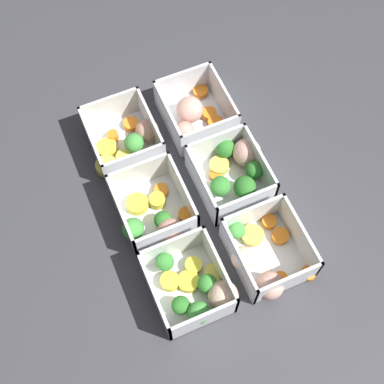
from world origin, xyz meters
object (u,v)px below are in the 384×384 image
at_px(container_far_right, 128,140).
at_px(container_near_center, 235,170).
at_px(container_near_right, 194,114).
at_px(container_far_center, 155,214).
at_px(container_far_left, 196,288).
at_px(container_near_left, 264,257).

bearing_deg(container_far_right, container_near_center, -131.62).
xyz_separation_m(container_near_right, container_far_right, (-0.00, 0.13, -0.00)).
relative_size(container_far_center, container_far_right, 1.05).
bearing_deg(container_far_right, container_near_right, -88.01).
bearing_deg(container_far_center, container_near_right, -41.47).
bearing_deg(container_far_right, container_far_left, -179.28).
height_order(container_far_center, container_far_right, same).
relative_size(container_near_left, container_far_right, 1.07).
relative_size(container_near_left, container_near_right, 1.11).
relative_size(container_near_right, container_far_right, 0.96).
xyz_separation_m(container_near_center, container_near_right, (0.14, 0.02, -0.00)).
xyz_separation_m(container_near_left, container_far_left, (-0.00, 0.12, 0.00)).
bearing_deg(container_near_left, container_far_center, 43.83).
bearing_deg(container_near_center, container_far_right, 48.38).
distance_m(container_near_center, container_near_right, 0.14).
bearing_deg(container_near_right, container_far_left, 157.06).
bearing_deg(container_far_left, container_far_right, 0.72).
distance_m(container_near_center, container_far_left, 0.22).
bearing_deg(container_near_left, container_far_right, 23.08).
height_order(container_near_right, container_far_left, same).
relative_size(container_near_center, container_near_right, 1.01).
height_order(container_far_left, container_far_right, same).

